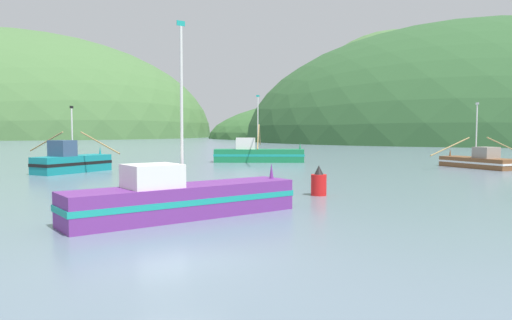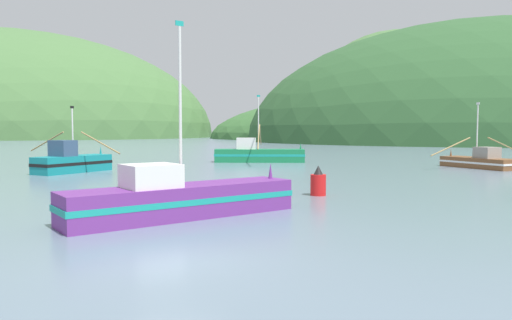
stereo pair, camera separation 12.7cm
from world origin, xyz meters
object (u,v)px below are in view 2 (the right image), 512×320
at_px(fishing_boat_green, 258,154).
at_px(channel_buoy, 318,183).
at_px(fishing_boat_purple, 181,198).
at_px(fishing_boat_teal, 72,162).
at_px(fishing_boat_brown, 479,161).

relative_size(fishing_boat_green, channel_buoy, 9.18).
bearing_deg(fishing_boat_purple, channel_buoy, 9.51).
xyz_separation_m(fishing_boat_purple, fishing_boat_green, (-1.15, 33.53, 0.09)).
distance_m(fishing_boat_teal, fishing_boat_brown, 36.33).
relative_size(fishing_boat_teal, fishing_boat_brown, 1.01).
bearing_deg(channel_buoy, fishing_boat_purple, -126.50).
xyz_separation_m(fishing_boat_green, fishing_boat_teal, (-13.77, -14.60, 0.02)).
relative_size(fishing_boat_teal, channel_buoy, 6.07).
relative_size(fishing_boat_green, fishing_boat_teal, 1.51).
relative_size(fishing_boat_purple, fishing_boat_green, 0.57).
distance_m(fishing_boat_green, channel_buoy, 26.93).
xyz_separation_m(fishing_boat_purple, fishing_boat_teal, (-14.92, 18.94, 0.11)).
xyz_separation_m(fishing_boat_green, channel_buoy, (6.65, -26.09, -0.19)).
relative_size(fishing_boat_purple, fishing_boat_brown, 0.86).
distance_m(fishing_boat_purple, channel_buoy, 9.25).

